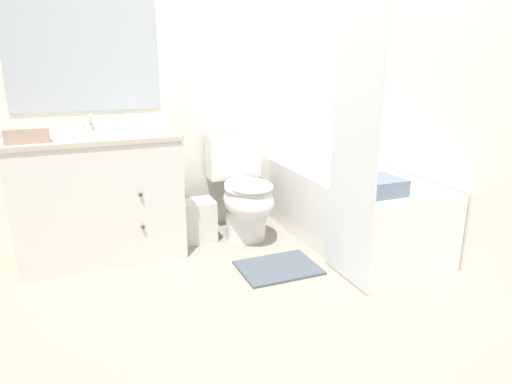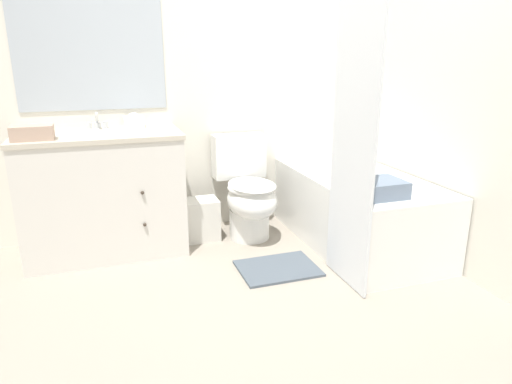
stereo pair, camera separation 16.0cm
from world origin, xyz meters
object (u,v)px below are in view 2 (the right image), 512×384
wastebasket (201,219)px  bath_mat (278,268)px  hand_towel_folded (32,133)px  sink_faucet (97,124)px  bath_towel_folded (377,188)px  toilet (248,193)px  tissue_box (134,121)px  bathtub (356,209)px  vanity_cabinet (104,192)px

wastebasket → bath_mat: size_ratio=0.62×
hand_towel_folded → sink_faucet: bearing=43.9°
bath_towel_folded → toilet: bearing=123.3°
sink_faucet → tissue_box: sink_faucet is taller
wastebasket → bath_mat: wastebasket is taller
tissue_box → bath_towel_folded: bearing=-39.1°
hand_towel_folded → bath_towel_folded: 2.12m
bathtub → bath_mat: bearing=-160.7°
bathtub → tissue_box: tissue_box is taller
wastebasket → tissue_box: size_ratio=2.18×
bathtub → hand_towel_folded: (-2.12, 0.26, 0.63)m
bathtub → bath_towel_folded: size_ratio=4.48×
bathtub → wastebasket: (-1.07, 0.43, -0.10)m
vanity_cabinet → tissue_box: (0.25, 0.17, 0.46)m
toilet → hand_towel_folded: (-1.40, -0.11, 0.54)m
tissue_box → hand_towel_folded: bearing=-151.0°
tissue_box → bath_towel_folded: 1.75m
vanity_cabinet → hand_towel_folded: 0.62m
vanity_cabinet → tissue_box: bearing=35.2°
vanity_cabinet → toilet: bearing=-3.5°
sink_faucet → tissue_box: 0.25m
bath_mat → bathtub: bearing=19.3°
sink_faucet → bathtub: 1.95m
vanity_cabinet → wastebasket: vanity_cabinet is taller
tissue_box → hand_towel_folded: tissue_box is taller
hand_towel_folded → vanity_cabinet: bearing=24.5°
tissue_box → wastebasket: bearing=-22.8°
bathtub → tissue_box: size_ratio=10.05×
wastebasket → vanity_cabinet: bearing=179.7°
tissue_box → bath_mat: bearing=-47.5°
bathtub → vanity_cabinet: bearing=166.1°
tissue_box → bath_mat: 1.46m
vanity_cabinet → bath_mat: (1.03, -0.68, -0.42)m
wastebasket → bath_mat: bearing=-62.1°
bath_mat → vanity_cabinet: bearing=146.6°
sink_faucet → bathtub: size_ratio=0.10×
toilet → hand_towel_folded: hand_towel_folded is taller
sink_faucet → bath_mat: sink_faucet is taller
wastebasket → toilet: bearing=-9.6°
vanity_cabinet → toilet: 1.03m
toilet → bathtub: toilet is taller
hand_towel_folded → toilet: bearing=4.4°
wastebasket → tissue_box: tissue_box is taller
sink_faucet → hand_towel_folded: 0.52m
hand_towel_folded → bath_towel_folded: bearing=-20.7°
sink_faucet → tissue_box: bearing=-3.2°
wastebasket → bathtub: bearing=-21.8°
sink_faucet → bath_towel_folded: 1.95m
vanity_cabinet → sink_faucet: sink_faucet is taller
bathtub → bath_mat: bathtub is taller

